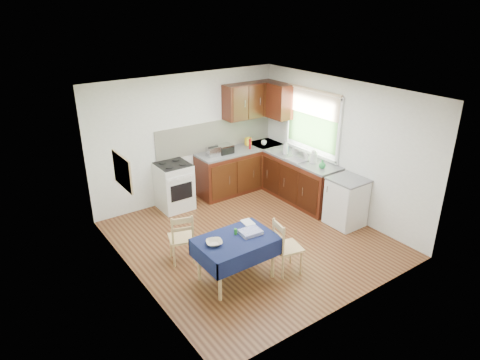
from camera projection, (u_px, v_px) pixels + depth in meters
floor at (251, 239)px, 7.27m from camera, size 4.20×4.20×0.00m
ceiling at (252, 92)px, 6.29m from camera, size 4.00×4.20×0.02m
wall_back at (188, 138)px, 8.36m from camera, size 4.00×0.02×2.50m
wall_front at (354, 224)px, 5.20m from camera, size 4.00×0.02×2.50m
wall_left at (132, 203)px, 5.72m from camera, size 0.02×4.20×2.50m
wall_right at (339, 147)px, 7.84m from camera, size 0.02×4.20×2.50m
base_cabinets at (268, 175)px, 8.77m from camera, size 1.90×2.30×0.86m
worktop_back at (240, 150)px, 8.83m from camera, size 1.90×0.60×0.04m
worktop_right at (301, 159)px, 8.31m from camera, size 0.60×1.70×0.04m
worktop_corner at (265, 144)px, 9.18m from camera, size 0.60×0.60×0.04m
splashback at (216, 135)px, 8.71m from camera, size 2.70×0.02×0.60m
upper_cabinets at (259, 100)px, 8.70m from camera, size 1.20×0.85×0.70m
stove at (174, 186)px, 8.18m from camera, size 0.60×0.61×0.92m
window at (312, 118)px, 8.19m from camera, size 0.04×1.48×1.26m
fridge at (346, 202)px, 7.58m from camera, size 0.58×0.60×0.89m
corkboard at (123, 172)px, 5.83m from camera, size 0.04×0.62×0.47m
dining_table at (236, 245)px, 6.04m from camera, size 1.11×0.75×0.67m
chair_far at (182, 237)px, 6.48m from camera, size 0.46×0.46×0.84m
chair_near at (285, 245)px, 6.24m from camera, size 0.45×0.45×0.85m
toaster at (213, 152)px, 8.39m from camera, size 0.27×0.16×0.21m
sandwich_press at (225, 149)px, 8.57m from camera, size 0.30×0.26×0.17m
sauce_bottle at (250, 144)px, 8.79m from camera, size 0.05×0.05×0.21m
yellow_packet at (248, 141)px, 9.02m from camera, size 0.14×0.11×0.16m
dish_rack at (300, 158)px, 8.24m from camera, size 0.44×0.34×0.21m
kettle at (313, 157)px, 8.07m from camera, size 0.15×0.15×0.25m
cup at (264, 143)px, 9.05m from camera, size 0.16×0.16×0.09m
soap_bottle_a at (286, 148)px, 8.46m from camera, size 0.13×0.13×0.29m
soap_bottle_b at (286, 148)px, 8.57m from camera, size 0.12×0.11×0.18m
soap_bottle_c at (322, 164)px, 7.80m from camera, size 0.17×0.17×0.16m
plate_bowl at (214, 243)px, 5.84m from camera, size 0.29×0.29×0.05m
book at (243, 224)px, 6.38m from camera, size 0.18×0.23×0.02m
spice_jar at (236, 232)px, 6.09m from camera, size 0.04×0.04×0.09m
tea_towel at (250, 232)px, 6.11m from camera, size 0.32×0.26×0.05m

